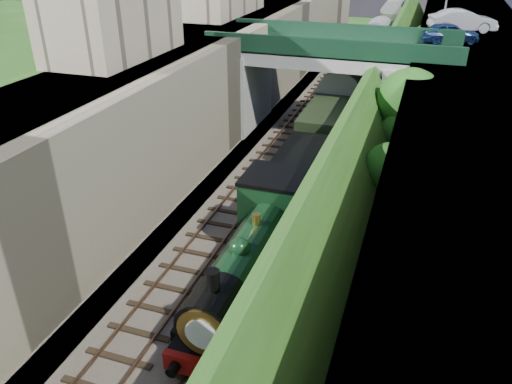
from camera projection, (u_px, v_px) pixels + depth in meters
name	position (u px, v px, depth m)	size (l,w,h in m)	color
trackbed	(309.00, 154.00, 32.46)	(10.00, 90.00, 0.20)	#473F38
retaining_wall	(229.00, 95.00, 32.44)	(1.00, 90.00, 7.00)	#756B56
street_plateau_left	(180.00, 90.00, 33.43)	(6.00, 90.00, 7.00)	#262628
street_plateau_right	(475.00, 127.00, 28.36)	(8.00, 90.00, 6.25)	#262628
embankment_slope	(388.00, 142.00, 27.17)	(4.45, 90.00, 6.36)	#1E4714
track_left	(280.00, 148.00, 32.96)	(2.50, 90.00, 0.20)	black
track_right	(327.00, 154.00, 32.05)	(2.50, 90.00, 0.20)	black
road_bridge	(339.00, 80.00, 33.70)	(16.00, 6.40, 7.25)	gray
building_near	(113.00, 17.00, 25.98)	(4.00, 8.00, 4.00)	gray
tree	(411.00, 103.00, 27.23)	(3.60, 3.80, 6.60)	black
car_blue	(449.00, 33.00, 33.54)	(1.56, 3.88, 1.32)	navy
car_silver	(463.00, 21.00, 37.23)	(1.69, 4.84, 1.59)	#A2A1A6
locomotive	(255.00, 257.00, 19.16)	(3.10, 10.22, 3.83)	black
tender	(301.00, 182.00, 25.46)	(2.70, 6.00, 3.05)	black
coach_front	(344.00, 103.00, 35.83)	(2.90, 18.00, 3.70)	black
coach_middle	(375.00, 50.00, 51.60)	(2.90, 18.00, 3.70)	black
coach_rear	(392.00, 22.00, 67.36)	(2.90, 18.00, 3.70)	black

